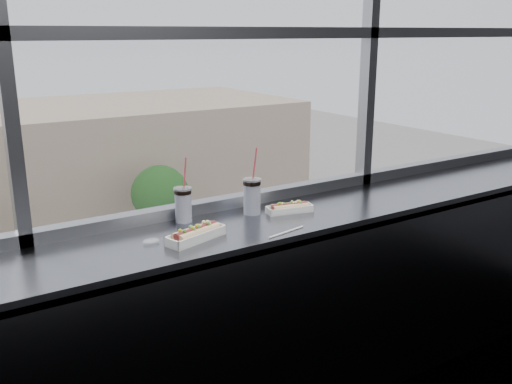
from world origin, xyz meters
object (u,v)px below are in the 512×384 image
hotdog_tray_right (290,208)px  car_near_d (199,338)px  tree_right (160,194)px  pedestrian_c (66,253)px  hotdog_tray_left (196,234)px  wrapper (151,241)px  loose_straw (286,232)px  soda_cup_left (183,203)px  car_far_c (207,250)px  pedestrian_d (117,243)px  soda_cup_right (252,194)px  car_near_e (332,298)px

hotdog_tray_right → car_near_d: size_ratio=0.04×
car_near_d → tree_right: 12.81m
pedestrian_c → tree_right: size_ratio=0.39×
hotdog_tray_left → wrapper: bearing=142.4°
hotdog_tray_left → pedestrian_c: size_ratio=0.15×
hotdog_tray_right → loose_straw: 0.31m
soda_cup_left → car_far_c: soda_cup_left is taller
loose_straw → wrapper: wrapper is taller
pedestrian_d → tree_right: bearing=91.2°
hotdog_tray_right → soda_cup_left: bearing=175.9°
pedestrian_d → soda_cup_right: bearing=-16.7°
soda_cup_right → car_far_c: bearing=63.0°
hotdog_tray_right → tree_right: 31.53m
hotdog_tray_left → car_near_e: (15.07, 16.35, -11.14)m
pedestrian_c → car_near_d: bearing=99.7°
hotdog_tray_right → car_far_c: bearing=76.3°
soda_cup_left → wrapper: soda_cup_left is taller
wrapper → car_near_e: bearing=46.9°
pedestrian_d → wrapper: bearing=-17.8°
wrapper → tree_right: (11.94, 28.28, -8.44)m
soda_cup_left → tree_right: (11.69, 28.09, -8.53)m
loose_straw → pedestrian_d: (8.47, 28.43, -10.91)m
hotdog_tray_left → car_near_e: 24.87m
soda_cup_left → loose_straw: soda_cup_left is taller
car_near_e → pedestrian_c: size_ratio=2.64×
hotdog_tray_left → tree_right: 31.84m
hotdog_tray_left → pedestrian_c: bearing=61.5°
pedestrian_c → soda_cup_right: bearing=78.8°
hotdog_tray_right → wrapper: size_ratio=2.92×
car_near_d → pedestrian_d: size_ratio=2.67×
hotdog_tray_left → car_far_c: 29.57m
car_far_c → tree_right: bearing=14.1°
soda_cup_right → tree_right: soda_cup_right is taller
hotdog_tray_right → tree_right: bearing=81.3°
wrapper → car_far_c: size_ratio=0.01×
soda_cup_left → soda_cup_right: bearing=-11.5°
wrapper → pedestrian_c: bearing=77.7°
loose_straw → tree_right: loose_straw is taller
hotdog_tray_left → soda_cup_left: size_ratio=0.94×
loose_straw → car_near_e: (14.67, 16.50, -11.12)m
tree_right → loose_straw: bearing=-111.7°
loose_straw → car_far_c: (12.33, 24.50, -10.90)m
soda_cup_left → hotdog_tray_right: bearing=-16.9°
wrapper → tree_right: wrapper is taller
pedestrian_c → soda_cup_left: bearing=78.1°
hotdog_tray_left → soda_cup_left: bearing=59.4°
soda_cup_right → car_near_d: (7.68, 16.16, -11.12)m
car_near_e → car_near_d: (-6.97, 0.00, 0.10)m
pedestrian_d → tree_right: (2.88, 0.06, 2.47)m
hotdog_tray_left → tree_right: (11.75, 28.35, -8.46)m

